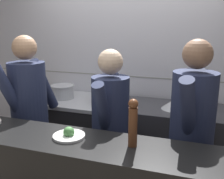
{
  "coord_description": "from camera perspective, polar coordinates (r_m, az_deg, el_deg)",
  "views": [
    {
      "loc": [
        0.83,
        -1.78,
        1.79
      ],
      "look_at": [
        0.02,
        0.62,
        1.15
      ],
      "focal_mm": 42.0,
      "sensor_mm": 36.0,
      "label": 1
    }
  ],
  "objects": [
    {
      "name": "wall_back_tiled",
      "position": [
        3.28,
        3.89,
        5.56
      ],
      "size": [
        8.0,
        0.06,
        2.6
      ],
      "color": "silver",
      "rests_on": "ground_plane"
    },
    {
      "name": "oven_range",
      "position": [
        3.33,
        -6.92,
        -9.6
      ],
      "size": [
        1.02,
        0.71,
        0.91
      ],
      "color": "#232326",
      "rests_on": "ground_plane"
    },
    {
      "name": "prep_counter",
      "position": [
        3.06,
        12.19,
        -12.08
      ],
      "size": [
        1.11,
        0.65,
        0.91
      ],
      "color": "#38383D",
      "rests_on": "ground_plane"
    },
    {
      "name": "stock_pot",
      "position": [
        3.24,
        -10.72,
        -0.35
      ],
      "size": [
        0.28,
        0.28,
        0.16
      ],
      "color": "#B7BABF",
      "rests_on": "oven_range"
    },
    {
      "name": "sauce_pot",
      "position": [
        3.02,
        -2.32,
        -0.92
      ],
      "size": [
        0.24,
        0.24,
        0.18
      ],
      "color": "#2D2D33",
      "rests_on": "oven_range"
    },
    {
      "name": "mixing_bowl_steel",
      "position": [
        2.84,
        13.46,
        -3.08
      ],
      "size": [
        0.28,
        0.28,
        0.11
      ],
      "color": "#B7BABF",
      "rests_on": "prep_counter"
    },
    {
      "name": "chefs_knife",
      "position": [
        2.79,
        15.52,
        -4.55
      ],
      "size": [
        0.34,
        0.18,
        0.02
      ],
      "color": "#B7BABF",
      "rests_on": "prep_counter"
    },
    {
      "name": "plated_dish_appetiser",
      "position": [
        1.91,
        -9.36,
        -9.68
      ],
      "size": [
        0.23,
        0.23,
        0.08
      ],
      "color": "white",
      "rests_on": "pass_counter"
    },
    {
      "name": "pepper_mill",
      "position": [
        1.71,
        4.58,
        -7.04
      ],
      "size": [
        0.07,
        0.07,
        0.32
      ],
      "color": "brown",
      "rests_on": "pass_counter"
    },
    {
      "name": "chef_head_cook",
      "position": [
        2.66,
        -17.45,
        -5.13
      ],
      "size": [
        0.42,
        0.74,
        1.69
      ],
      "rotation": [
        0.0,
        0.0,
        -0.25
      ],
      "color": "black",
      "rests_on": "ground_plane"
    },
    {
      "name": "chef_sous",
      "position": [
        2.32,
        -0.34,
        -8.8
      ],
      "size": [
        0.33,
        0.69,
        1.59
      ],
      "rotation": [
        0.0,
        0.0,
        0.02
      ],
      "color": "black",
      "rests_on": "ground_plane"
    },
    {
      "name": "chef_line",
      "position": [
        2.19,
        16.86,
        -9.37
      ],
      "size": [
        0.39,
        0.74,
        1.68
      ],
      "rotation": [
        0.0,
        0.0,
        -0.16
      ],
      "color": "black",
      "rests_on": "ground_plane"
    }
  ]
}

